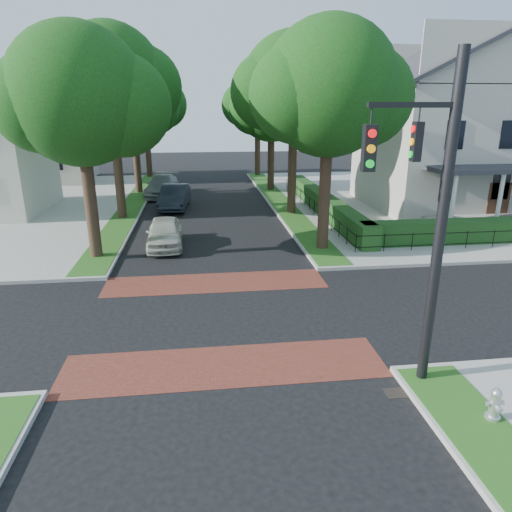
% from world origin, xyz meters
% --- Properties ---
extents(ground, '(120.00, 120.00, 0.00)m').
position_xyz_m(ground, '(0.00, 0.00, 0.00)').
color(ground, black).
rests_on(ground, ground).
extents(sidewalk_ne, '(30.00, 30.00, 0.15)m').
position_xyz_m(sidewalk_ne, '(19.50, 19.00, 0.07)').
color(sidewalk_ne, gray).
rests_on(sidewalk_ne, ground).
extents(crosswalk_far, '(9.00, 2.20, 0.01)m').
position_xyz_m(crosswalk_far, '(0.00, 3.20, 0.01)').
color(crosswalk_far, maroon).
rests_on(crosswalk_far, ground).
extents(crosswalk_near, '(9.00, 2.20, 0.01)m').
position_xyz_m(crosswalk_near, '(0.00, -3.20, 0.01)').
color(crosswalk_near, maroon).
rests_on(crosswalk_near, ground).
extents(storm_drain, '(0.65, 0.45, 0.01)m').
position_xyz_m(storm_drain, '(4.30, -5.00, 0.01)').
color(storm_drain, black).
rests_on(storm_drain, ground).
extents(grass_strip_ne, '(1.60, 29.80, 0.02)m').
position_xyz_m(grass_strip_ne, '(5.40, 19.10, 0.16)').
color(grass_strip_ne, '#2A4F16').
rests_on(grass_strip_ne, sidewalk_ne).
extents(grass_strip_nw, '(1.60, 29.80, 0.02)m').
position_xyz_m(grass_strip_nw, '(-5.40, 19.10, 0.16)').
color(grass_strip_nw, '#2A4F16').
rests_on(grass_strip_nw, sidewalk_nw).
extents(tree_right_near, '(7.75, 6.67, 10.66)m').
position_xyz_m(tree_right_near, '(5.60, 7.24, 7.63)').
color(tree_right_near, black).
rests_on(tree_right_near, sidewalk_ne).
extents(tree_right_mid, '(8.25, 7.09, 11.22)m').
position_xyz_m(tree_right_mid, '(5.61, 15.25, 7.99)').
color(tree_right_mid, black).
rests_on(tree_right_mid, sidewalk_ne).
extents(tree_right_far, '(7.25, 6.23, 9.74)m').
position_xyz_m(tree_right_far, '(5.60, 24.22, 6.91)').
color(tree_right_far, black).
rests_on(tree_right_far, sidewalk_ne).
extents(tree_right_back, '(7.50, 6.45, 10.20)m').
position_xyz_m(tree_right_back, '(5.60, 33.23, 7.27)').
color(tree_right_back, black).
rests_on(tree_right_back, sidewalk_ne).
extents(tree_left_near, '(7.50, 6.45, 10.20)m').
position_xyz_m(tree_left_near, '(-5.40, 7.23, 7.27)').
color(tree_left_near, black).
rests_on(tree_left_near, sidewalk_nw).
extents(tree_left_mid, '(8.00, 6.88, 11.48)m').
position_xyz_m(tree_left_mid, '(-5.39, 15.24, 8.34)').
color(tree_left_mid, black).
rests_on(tree_left_mid, sidewalk_nw).
extents(tree_left_far, '(7.00, 6.02, 9.86)m').
position_xyz_m(tree_left_far, '(-5.40, 24.22, 7.12)').
color(tree_left_far, black).
rests_on(tree_left_far, sidewalk_nw).
extents(tree_left_back, '(7.75, 6.66, 10.44)m').
position_xyz_m(tree_left_back, '(-5.40, 33.24, 7.41)').
color(tree_left_back, black).
rests_on(tree_left_back, sidewalk_nw).
extents(hedge_main_road, '(1.00, 18.00, 1.20)m').
position_xyz_m(hedge_main_road, '(7.70, 15.00, 0.75)').
color(hedge_main_road, '#1C3C14').
rests_on(hedge_main_road, sidewalk_ne).
extents(fence_main_road, '(0.06, 18.00, 0.90)m').
position_xyz_m(fence_main_road, '(6.90, 15.00, 0.60)').
color(fence_main_road, black).
rests_on(fence_main_road, sidewalk_ne).
extents(house_victorian, '(13.00, 13.05, 12.48)m').
position_xyz_m(house_victorian, '(17.51, 15.92, 6.02)').
color(house_victorian, '#B9B3A6').
rests_on(house_victorian, sidewalk_ne).
extents(house_left_far, '(10.00, 9.00, 10.14)m').
position_xyz_m(house_left_far, '(-15.49, 31.99, 5.04)').
color(house_left_far, '#B9B3A6').
rests_on(house_left_far, sidewalk_nw).
extents(traffic_signal, '(2.17, 2.00, 8.00)m').
position_xyz_m(traffic_signal, '(4.89, -4.41, 4.71)').
color(traffic_signal, black).
rests_on(traffic_signal, sidewalk_se).
extents(parked_car_front, '(1.90, 4.44, 1.50)m').
position_xyz_m(parked_car_front, '(-2.39, 8.61, 0.75)').
color(parked_car_front, beige).
rests_on(parked_car_front, ground).
extents(parked_car_middle, '(2.18, 5.17, 1.66)m').
position_xyz_m(parked_car_middle, '(-2.30, 17.94, 0.83)').
color(parked_car_middle, '#1C222B').
rests_on(parked_car_middle, ground).
extents(parked_car_rear, '(2.74, 5.86, 1.65)m').
position_xyz_m(parked_car_rear, '(-3.50, 22.87, 0.83)').
color(parked_car_rear, slate).
rests_on(parked_car_rear, ground).
extents(fire_hydrant, '(0.42, 0.41, 0.81)m').
position_xyz_m(fire_hydrant, '(5.92, -6.41, 0.54)').
color(fire_hydrant, '#B7B7B9').
rests_on(fire_hydrant, sidewalk_se).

